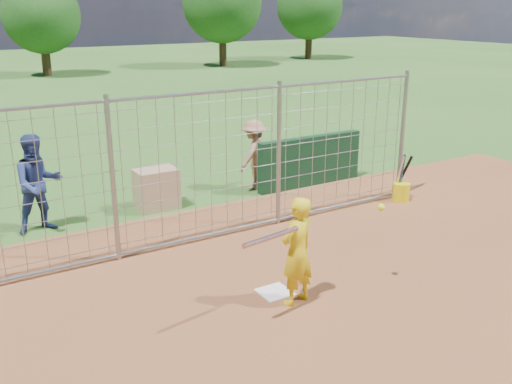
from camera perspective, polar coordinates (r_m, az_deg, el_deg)
ground at (r=8.22m, az=1.12°, el=-9.49°), size 100.00×100.00×0.00m
home_plate at (r=8.07m, az=1.90°, el=-9.98°), size 0.43×0.43×0.02m
dugout_wall at (r=12.61m, az=5.44°, el=3.10°), size 2.60×0.20×1.10m
batter at (r=7.52m, az=4.13°, el=-5.94°), size 0.61×0.48×1.50m
bystander_a at (r=10.57m, az=-20.94°, el=0.78°), size 0.90×0.72×1.74m
bystander_c at (r=12.29m, az=-0.22°, el=3.77°), size 1.13×0.98×1.51m
equipment_bin at (r=11.29m, az=-9.91°, el=0.29°), size 0.80×0.55×0.80m
equipment_in_play at (r=7.08m, az=4.45°, el=-3.71°), size 2.29×0.20×0.11m
bucket_with_bats at (r=11.97m, az=14.31°, el=0.25°), size 0.34×0.40×0.98m
backstop_fence at (r=9.39m, az=-5.38°, el=2.29°), size 9.08×0.08×2.60m
tree_line at (r=34.98m, az=-20.61°, el=16.94°), size 44.66×6.72×6.48m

